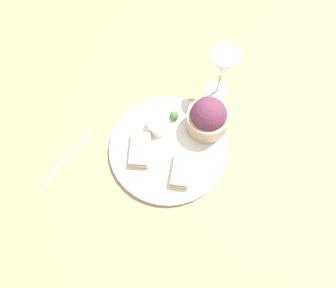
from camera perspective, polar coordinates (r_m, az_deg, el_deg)
name	(u,v)px	position (r m, az deg, el deg)	size (l,w,h in m)	color
ground_plane	(168,149)	(0.92, 0.00, -0.86)	(4.00, 4.00, 0.00)	tan
dinner_plate	(168,148)	(0.91, 0.00, -0.69)	(0.33, 0.33, 0.01)	white
salad_bowl	(208,118)	(0.90, 6.97, 4.58)	(0.12, 0.12, 0.11)	tan
sauce_ramekin	(158,125)	(0.91, -1.84, 3.38)	(0.06, 0.06, 0.03)	white
cheese_toast_near	(140,150)	(0.89, -4.93, -0.97)	(0.11, 0.09, 0.03)	#D1B27F
cheese_toast_far	(181,171)	(0.87, 2.35, -4.72)	(0.10, 0.09, 0.03)	#D1B27F
wine_glass	(223,66)	(0.92, 9.54, 13.21)	(0.08, 0.08, 0.17)	silver
garnish	(174,116)	(0.93, 1.05, 4.94)	(0.03, 0.03, 0.03)	#477533
fork	(66,159)	(0.95, -17.30, -2.44)	(0.10, 0.17, 0.01)	silver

